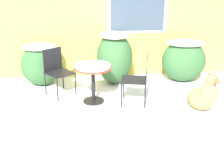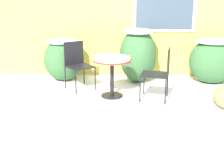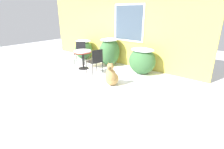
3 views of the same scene
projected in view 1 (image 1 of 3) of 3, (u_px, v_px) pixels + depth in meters
ground_plane at (115, 115)px, 4.96m from camera, size 16.00×16.00×0.00m
house_wall at (107, 13)px, 6.54m from camera, size 8.00×0.10×3.03m
shrub_left at (40, 63)px, 6.22m from camera, size 0.86×0.81×0.94m
shrub_middle at (114, 56)px, 6.33m from camera, size 0.79×0.96×1.17m
shrub_right at (184, 59)px, 6.47m from camera, size 1.01×0.85×0.97m
patio_table at (93, 72)px, 5.30m from camera, size 0.70×0.70×0.75m
patio_chair_near_table at (57, 69)px, 5.72m from camera, size 0.67×0.67×0.95m
patio_chair_far_side at (139, 77)px, 5.28m from camera, size 0.57×0.57×0.95m
dog at (204, 96)px, 5.05m from camera, size 0.59×0.71×0.78m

